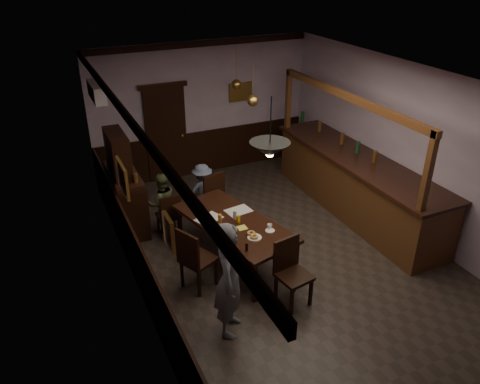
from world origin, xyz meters
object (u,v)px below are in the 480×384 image
chair_far_right (211,195)px  bar_counter (356,183)px  sideboard (125,190)px  person_seated_left (162,203)px  pendant_iron (270,150)px  chair_far_left (169,214)px  chair_near (291,269)px  person_standing (230,280)px  person_seated_right (203,191)px  chair_side (194,257)px  soda_can (238,220)px  pendant_brass_far (236,84)px  coffee_cup (270,226)px  dining_table (234,225)px  pendant_brass_mid (253,101)px

chair_far_right → bar_counter: size_ratio=0.24×
sideboard → person_seated_left: bearing=-40.6°
pendant_iron → chair_far_left: bearing=116.8°
chair_near → person_standing: (-1.04, -0.20, 0.28)m
person_seated_right → chair_far_left: bearing=31.3°
chair_far_right → person_seated_right: size_ratio=0.96×
person_seated_right → sideboard: 1.46m
chair_near → chair_side: 1.45m
soda_can → person_seated_left: bearing=120.5°
person_seated_left → sideboard: sideboard is taller
sideboard → pendant_brass_far: pendant_brass_far is taller
person_standing → coffee_cup: size_ratio=21.19×
sideboard → bar_counter: bearing=-17.9°
chair_far_right → sideboard: bearing=-31.4°
soda_can → pendant_iron: bearing=-78.0°
coffee_cup → bar_counter: (2.42, 0.96, -0.18)m
chair_far_right → soda_can: size_ratio=8.69×
chair_side → person_seated_left: bearing=-26.3°
pendant_brass_far → chair_side: bearing=-125.0°
person_seated_left → person_seated_right: 0.90m
dining_table → chair_far_right: chair_far_right is taller
chair_near → person_seated_left: person_seated_left is taller
coffee_cup → sideboard: size_ratio=0.04×
coffee_cup → pendant_iron: (-0.22, -0.33, 1.46)m
sideboard → coffee_cup: bearing=-52.3°
person_standing → chair_side: bearing=41.0°
chair_far_left → person_seated_left: bearing=-82.4°
chair_far_left → soda_can: bearing=120.3°
chair_far_left → pendant_iron: 2.78m
bar_counter → chair_side: bearing=-165.5°
chair_near → chair_side: chair_side is taller
bar_counter → pendant_brass_mid: (-1.89, 0.76, 1.68)m
chair_side → pendant_brass_mid: pendant_brass_mid is taller
person_seated_left → chair_near: bearing=109.1°
chair_far_right → pendant_iron: size_ratio=1.23×
chair_far_left → soda_can: (0.81, -1.20, 0.33)m
dining_table → person_seated_left: 1.62m
pendant_brass_mid → pendant_brass_far: 1.16m
coffee_cup → pendant_brass_far: pendant_brass_far is taller
chair_near → person_seated_right: (-0.27, 2.89, -0.02)m
chair_far_left → chair_side: bearing=82.9°
person_standing → pendant_iron: (0.91, 0.69, 1.42)m
person_seated_left → pendant_iron: size_ratio=1.37×
dining_table → coffee_cup: coffee_cup is taller
chair_side → pendant_brass_far: (1.99, 2.85, 1.72)m
chair_side → sideboard: bearing=-12.5°
person_standing → bar_counter: size_ratio=0.39×
pendant_iron → coffee_cup: bearing=56.3°
chair_side → pendant_brass_far: 3.88m
soda_can → chair_near: bearing=-76.8°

